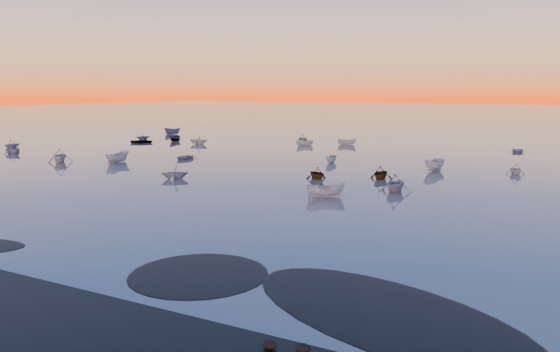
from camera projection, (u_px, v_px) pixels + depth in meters
The scene contains 4 objects.
ground at pixel (427, 137), 121.38m from camera, with size 600.00×600.00×0.00m, color #625952.
mud_lobes at pixel (32, 261), 33.70m from camera, with size 140.00×6.00×0.07m, color black, non-canonical shape.
moored_fleet at pixel (350, 162), 80.58m from camera, with size 124.00×58.00×1.20m, color beige, non-canonical shape.
boat_near_center at pixel (326, 197), 53.92m from camera, with size 4.04×1.71×1.40m, color beige.
Camera 1 is at (28.99, -22.20, 10.49)m, focal length 35.00 mm.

